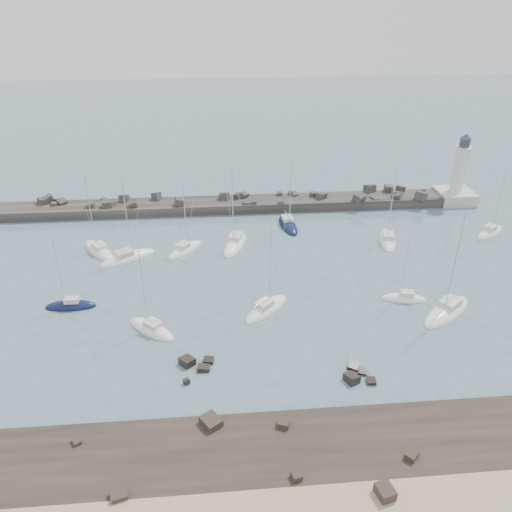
{
  "coord_description": "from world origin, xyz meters",
  "views": [
    {
      "loc": [
        -1.42,
        -53.02,
        38.51
      ],
      "look_at": [
        4.27,
        12.0,
        3.29
      ],
      "focal_mm": 35.0,
      "sensor_mm": 36.0,
      "label": 1
    }
  ],
  "objects": [
    {
      "name": "sailboat_8",
      "position": [
        11.65,
        29.08,
        0.14
      ],
      "size": [
        3.72,
        9.09,
        13.95
      ],
      "color": "#0D1739",
      "rests_on": "ground"
    },
    {
      "name": "sailboat_10",
      "position": [
        27.8,
        21.49,
        0.14
      ],
      "size": [
        4.65,
        9.09,
        13.78
      ],
      "color": "white",
      "rests_on": "ground"
    },
    {
      "name": "sailboat_7",
      "position": [
        4.85,
        2.58,
        0.14
      ],
      "size": [
        7.71,
        7.88,
        13.33
      ],
      "color": "white",
      "rests_on": "ground"
    },
    {
      "name": "sailboat_6",
      "position": [
        1.58,
        22.22,
        0.15
      ],
      "size": [
        5.89,
        10.06,
        15.21
      ],
      "color": "white",
      "rests_on": "ground"
    },
    {
      "name": "sailboat_12",
      "position": [
        46.88,
        22.8,
        0.15
      ],
      "size": [
        7.83,
        6.64,
        12.67
      ],
      "color": "white",
      "rests_on": "ground"
    },
    {
      "name": "sailboat_5",
      "position": [
        -10.2,
        -0.69,
        0.14
      ],
      "size": [
        7.23,
        6.75,
        12.05
      ],
      "color": "white",
      "rests_on": "ground"
    },
    {
      "name": "ground",
      "position": [
        0.0,
        0.0,
        0.0
      ],
      "size": [
        400.0,
        400.0,
        0.0
      ],
      "primitive_type": "plane",
      "color": "#4A6674",
      "rests_on": "ground"
    },
    {
      "name": "rock_cluster_near",
      "position": [
        -4.64,
        -7.87,
        0.15
      ],
      "size": [
        4.21,
        4.82,
        1.46
      ],
      "color": "black",
      "rests_on": "ground"
    },
    {
      "name": "rock_cluster_far",
      "position": [
        13.47,
        -11.27,
        0.12
      ],
      "size": [
        3.66,
        4.29,
        1.62
      ],
      "color": "black",
      "rests_on": "ground"
    },
    {
      "name": "sailboat_9",
      "position": [
        24.31,
        3.41,
        0.13
      ],
      "size": [
        6.52,
        3.07,
        10.09
      ],
      "color": "white",
      "rests_on": "ground"
    },
    {
      "name": "sailboat_3",
      "position": [
        -6.79,
        20.88,
        0.14
      ],
      "size": [
        6.86,
        7.61,
        12.49
      ],
      "color": "white",
      "rests_on": "ground"
    },
    {
      "name": "sailboat_11",
      "position": [
        28.86,
        -0.28,
        0.16
      ],
      "size": [
        9.98,
        8.79,
        16.13
      ],
      "color": "white",
      "rests_on": "ground"
    },
    {
      "name": "breakwater",
      "position": [
        -7.08,
        38.01,
        0.29
      ],
      "size": [
        115.0,
        7.78,
        4.91
      ],
      "color": "#2D2A28",
      "rests_on": "ground"
    },
    {
      "name": "sailboat_2",
      "position": [
        -21.7,
        5.6,
        0.15
      ],
      "size": [
        6.91,
        2.24,
        11.11
      ],
      "color": "#0D1739",
      "rests_on": "ground"
    },
    {
      "name": "sailboat_1",
      "position": [
        -20.98,
        21.9,
        0.13
      ],
      "size": [
        7.39,
        8.83,
        13.95
      ],
      "color": "white",
      "rests_on": "ground"
    },
    {
      "name": "rock_shelf",
      "position": [
        0.14,
        -22.01,
        0.02
      ],
      "size": [
        140.0,
        12.11,
        1.79
      ],
      "color": "black",
      "rests_on": "ground"
    },
    {
      "name": "lighthouse",
      "position": [
        47.0,
        38.0,
        3.09
      ],
      "size": [
        7.0,
        7.0,
        14.6
      ],
      "color": "#ADADA7",
      "rests_on": "ground"
    },
    {
      "name": "sailboat_4",
      "position": [
        -15.87,
        18.76,
        0.14
      ],
      "size": [
        9.51,
        7.47,
        14.76
      ],
      "color": "white",
      "rests_on": "ground"
    }
  ]
}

